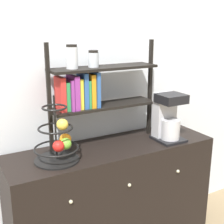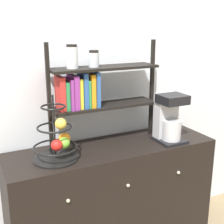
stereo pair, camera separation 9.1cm
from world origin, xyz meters
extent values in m
cube|color=silver|center=(0.00, 0.49, 1.30)|extent=(7.00, 0.05, 2.60)
cube|color=black|center=(0.00, 0.22, 0.43)|extent=(1.50, 0.45, 0.86)
sphere|color=#B2AD8C|center=(-0.41, -0.01, 0.67)|extent=(0.02, 0.02, 0.02)
sphere|color=#B2AD8C|center=(0.00, -0.01, 0.67)|extent=(0.02, 0.02, 0.02)
sphere|color=#B2AD8C|center=(0.41, -0.01, 0.67)|extent=(0.02, 0.02, 0.02)
cube|color=black|center=(0.42, 0.14, 0.87)|extent=(0.20, 0.21, 0.02)
cube|color=#B7B7BC|center=(0.42, 0.19, 1.05)|extent=(0.17, 0.09, 0.33)
cylinder|color=#B7B7BC|center=(0.42, 0.12, 0.96)|extent=(0.14, 0.14, 0.15)
cube|color=black|center=(0.42, 0.12, 1.18)|extent=(0.19, 0.17, 0.06)
cylinder|color=black|center=(-0.42, 0.19, 0.87)|extent=(0.28, 0.28, 0.01)
cylinder|color=black|center=(-0.42, 0.19, 1.08)|extent=(0.01, 0.01, 0.41)
torus|color=black|center=(-0.42, 0.19, 0.95)|extent=(0.28, 0.28, 0.01)
torus|color=black|center=(-0.42, 0.19, 1.08)|extent=(0.22, 0.22, 0.01)
torus|color=black|center=(-0.42, 0.19, 1.21)|extent=(0.15, 0.15, 0.01)
sphere|color=red|center=(-0.42, 0.13, 0.98)|extent=(0.07, 0.07, 0.07)
sphere|color=#6BAD33|center=(-0.37, 0.15, 0.98)|extent=(0.07, 0.07, 0.07)
sphere|color=orange|center=(-0.35, 0.21, 0.99)|extent=(0.08, 0.08, 0.08)
ellipsoid|color=yellow|center=(-0.37, 0.18, 1.10)|extent=(0.09, 0.15, 0.04)
sphere|color=gold|center=(-0.39, 0.14, 1.11)|extent=(0.07, 0.07, 0.07)
cube|color=black|center=(-0.40, 0.33, 1.23)|extent=(0.02, 0.02, 0.72)
cube|color=black|center=(0.38, 0.33, 1.23)|extent=(0.02, 0.02, 0.72)
cube|color=black|center=(-0.01, 0.33, 1.14)|extent=(0.76, 0.20, 0.02)
cube|color=black|center=(-0.01, 0.33, 1.41)|extent=(0.76, 0.20, 0.02)
cube|color=red|center=(-0.33, 0.33, 1.26)|extent=(0.03, 0.14, 0.22)
cube|color=#2D8C47|center=(-0.29, 0.33, 1.24)|extent=(0.03, 0.13, 0.19)
cube|color=#8C338C|center=(-0.27, 0.33, 1.25)|extent=(0.02, 0.16, 0.20)
cube|color=#8C338C|center=(-0.24, 0.33, 1.26)|extent=(0.03, 0.16, 0.22)
cube|color=yellow|center=(-0.20, 0.33, 1.25)|extent=(0.02, 0.13, 0.20)
cube|color=#2D599E|center=(-0.17, 0.33, 1.27)|extent=(0.03, 0.14, 0.24)
cube|color=#2D8C47|center=(-0.15, 0.33, 1.24)|extent=(0.02, 0.14, 0.19)
cube|color=orange|center=(-0.12, 0.33, 1.26)|extent=(0.03, 0.14, 0.22)
cube|color=#2D599E|center=(-0.09, 0.33, 1.27)|extent=(0.02, 0.16, 0.24)
cylinder|color=silver|center=(-0.24, 0.33, 1.48)|extent=(0.08, 0.08, 0.14)
cylinder|color=black|center=(-0.24, 0.33, 1.56)|extent=(0.07, 0.07, 0.02)
cylinder|color=silver|center=(-0.09, 0.33, 1.46)|extent=(0.07, 0.07, 0.10)
cylinder|color=black|center=(-0.09, 0.33, 1.52)|extent=(0.06, 0.06, 0.02)
camera|label=1|loc=(-0.99, -1.56, 1.69)|focal=50.00mm
camera|label=2|loc=(-0.91, -1.60, 1.69)|focal=50.00mm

